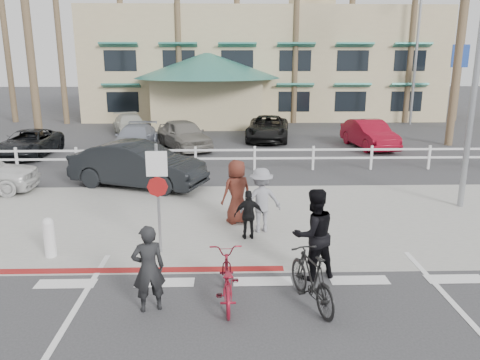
{
  "coord_description": "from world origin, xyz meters",
  "views": [
    {
      "loc": [
        -0.7,
        -8.14,
        4.45
      ],
      "look_at": [
        -0.39,
        3.17,
        1.5
      ],
      "focal_mm": 35.0,
      "sensor_mm": 36.0,
      "label": 1
    }
  ],
  "objects_px": {
    "sign_post": "(158,193)",
    "bike_black": "(312,279)",
    "bike_red": "(226,279)",
    "car_white_sedan": "(138,165)"
  },
  "relations": [
    {
      "from": "sign_post",
      "to": "bike_black",
      "type": "height_order",
      "value": "sign_post"
    },
    {
      "from": "sign_post",
      "to": "bike_red",
      "type": "xyz_separation_m",
      "value": [
        1.56,
        -2.38,
        -0.98
      ]
    },
    {
      "from": "sign_post",
      "to": "car_white_sedan",
      "type": "relative_size",
      "value": 0.6
    },
    {
      "from": "bike_red",
      "to": "bike_black",
      "type": "distance_m",
      "value": 1.57
    },
    {
      "from": "bike_red",
      "to": "car_white_sedan",
      "type": "bearing_deg",
      "value": -70.83
    },
    {
      "from": "bike_black",
      "to": "car_white_sedan",
      "type": "relative_size",
      "value": 0.37
    },
    {
      "from": "sign_post",
      "to": "car_white_sedan",
      "type": "height_order",
      "value": "sign_post"
    },
    {
      "from": "bike_black",
      "to": "sign_post",
      "type": "bearing_deg",
      "value": -54.8
    },
    {
      "from": "car_white_sedan",
      "to": "bike_black",
      "type": "bearing_deg",
      "value": -129.85
    },
    {
      "from": "sign_post",
      "to": "bike_red",
      "type": "height_order",
      "value": "sign_post"
    }
  ]
}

